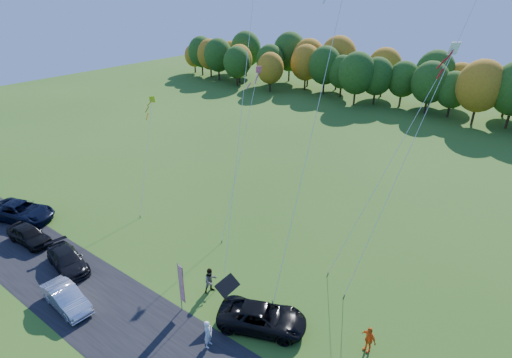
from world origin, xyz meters
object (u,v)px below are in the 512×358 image
Objects in this scene: person_east at (368,339)px; feather_flag at (181,283)px; black_suv at (262,317)px; silver_sedan at (66,298)px.

feather_flag is at bearing -139.15° from person_east.
black_suv is 3.14× the size of person_east.
feather_flag reaches higher than person_east.
black_suv is 1.46× the size of feather_flag.
person_east is at bearing -60.33° from silver_sedan.
person_east reaches higher than silver_sedan.
feather_flag is (6.45, 4.27, 1.56)m from silver_sedan.
black_suv is 1.25× the size of silver_sedan.
person_east reaches higher than black_suv.
feather_flag reaches higher than black_suv.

